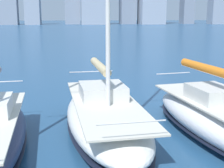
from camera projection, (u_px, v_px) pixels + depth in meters
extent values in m
cube|color=gray|center=(187.00, 3.00, 173.25)|extent=(6.15, 7.69, 22.39)
cube|color=gray|center=(72.00, 1.00, 164.70)|extent=(7.87, 7.66, 24.03)
cube|color=#8D98A7|center=(32.00, 2.00, 157.13)|extent=(7.38, 11.75, 22.67)
ellipsoid|color=white|center=(217.00, 122.00, 11.57)|extent=(3.33, 8.42, 1.28)
ellipsoid|color=black|center=(216.00, 131.00, 11.64)|extent=(3.35, 8.47, 0.10)
cube|color=beige|center=(218.00, 105.00, 11.42)|extent=(2.79, 7.40, 0.06)
cube|color=silver|center=(211.00, 94.00, 11.82)|extent=(1.60, 1.97, 0.55)
cylinder|color=silver|center=(204.00, 71.00, 12.23)|extent=(0.56, 3.43, 0.12)
cylinder|color=orange|center=(204.00, 68.00, 12.21)|extent=(0.72, 3.18, 0.32)
cylinder|color=silver|center=(173.00, 73.00, 14.78)|extent=(1.72, 0.26, 0.04)
ellipsoid|color=white|center=(105.00, 119.00, 12.00)|extent=(3.33, 8.55, 1.26)
ellipsoid|color=black|center=(105.00, 127.00, 12.07)|extent=(3.34, 8.60, 0.10)
cube|color=beige|center=(105.00, 102.00, 11.85)|extent=(2.76, 7.52, 0.06)
cube|color=silver|center=(103.00, 91.00, 12.27)|extent=(1.81, 1.94, 0.55)
cylinder|color=silver|center=(100.00, 69.00, 12.71)|extent=(0.32, 3.53, 0.12)
cylinder|color=#C6B284|center=(100.00, 66.00, 12.68)|extent=(0.51, 3.26, 0.32)
cylinder|color=silver|center=(132.00, 123.00, 8.04)|extent=(1.85, 0.15, 0.04)
cylinder|color=silver|center=(91.00, 72.00, 15.36)|extent=(2.14, 0.16, 0.04)
cylinder|color=silver|center=(2.00, 82.00, 13.13)|extent=(1.67, 0.13, 0.04)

